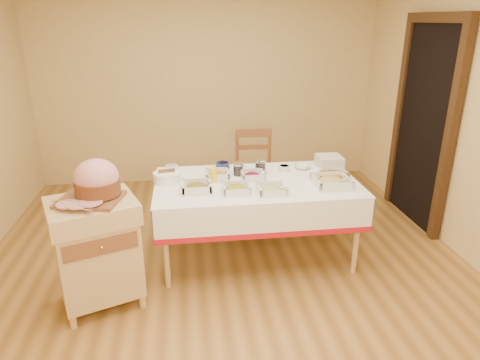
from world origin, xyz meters
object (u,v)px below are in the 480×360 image
Objects in this scene: ham_on_board at (96,183)px; dining_chair at (255,172)px; mustard_bottle at (213,174)px; plate_stack at (329,162)px; preserve_jar_left at (238,169)px; preserve_jar_right at (260,167)px; dining_table at (256,198)px; bread_basket at (167,177)px; butcher_cart at (97,247)px; brass_platter at (331,176)px.

dining_chair is at bearing 46.19° from ham_on_board.
mustard_bottle reaches higher than plate_stack.
dining_chair is 5.61× the size of mustard_bottle.
preserve_jar_left is 0.93m from plate_stack.
mustard_bottle is 1.20m from plate_stack.
plate_stack is at bearing 5.13° from preserve_jar_right.
preserve_jar_left is (-0.14, 0.19, 0.22)m from dining_table.
preserve_jar_left reaches higher than dining_table.
ham_on_board is at bearing -127.67° from bread_basket.
brass_platter is (2.03, 0.56, 0.28)m from butcher_cart.
bread_basket is at bearing -172.11° from preserve_jar_left.
mustard_bottle is at bearing -10.26° from bread_basket.
brass_platter is at bearing -3.91° from bread_basket.
brass_platter is (0.84, -0.19, -0.03)m from preserve_jar_left.
preserve_jar_right is at bearing 24.71° from mustard_bottle.
bread_basket reaches higher than brass_platter.
mustard_bottle is at bearing -145.74° from preserve_jar_left.
bread_basket is 1.05× the size of plate_stack.
plate_stack is (2.11, 0.87, 0.32)m from butcher_cart.
mustard_bottle reaches higher than preserve_jar_left.
dining_table is at bearing -108.48° from preserve_jar_right.
mustard_bottle is (-0.38, 0.02, 0.24)m from dining_table.
dining_table is 0.45m from mustard_bottle.
mustard_bottle is 0.50× the size of brass_platter.
mustard_bottle is (-0.46, -0.21, 0.02)m from preserve_jar_right.
mustard_bottle reaches higher than butcher_cart.
preserve_jar_right is at bearing 29.71° from butcher_cart.
ham_on_board is (0.05, 0.04, 0.51)m from butcher_cart.
plate_stack is at bearing 22.32° from butcher_cart.
preserve_jar_right is 0.67m from brass_platter.
preserve_jar_left is at bearing -167.89° from preserve_jar_right.
preserve_jar_left is (-0.29, -0.77, 0.32)m from dining_chair.
plate_stack is at bearing 75.55° from brass_platter.
butcher_cart reaches higher than brass_platter.
dining_table is 0.32m from preserve_jar_left.
plate_stack is at bearing 13.32° from mustard_bottle.
dining_table is at bearing -159.27° from plate_stack.
preserve_jar_right reaches higher than butcher_cart.
preserve_jar_left is 0.22m from preserve_jar_right.
ham_on_board is at bearing -165.16° from brass_platter.
butcher_cart is at bearing -157.68° from plate_stack.
ham_on_board is at bearing -133.81° from dining_chair.
mustard_bottle reaches higher than brass_platter.
dining_table is at bearing 23.23° from butcher_cart.
ham_on_board is 1.57m from preserve_jar_right.
dining_table is at bearing 179.34° from brass_platter.
dining_chair is 2.13m from ham_on_board.
plate_stack reaches higher than dining_table.
dining_chair reaches higher than brass_platter.
ham_on_board is at bearing -158.10° from plate_stack.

